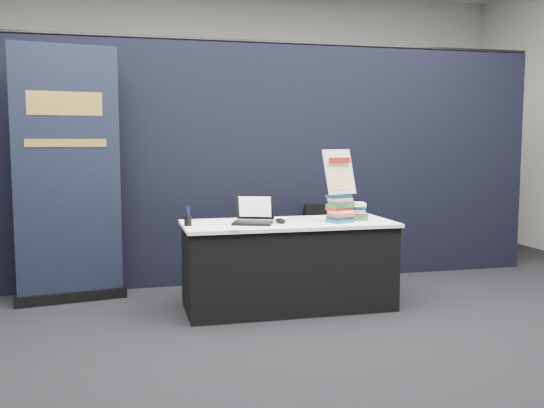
{
  "coord_description": "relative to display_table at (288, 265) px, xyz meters",
  "views": [
    {
      "loc": [
        -1.37,
        -4.4,
        1.44
      ],
      "look_at": [
        -0.14,
        0.55,
        0.91
      ],
      "focal_mm": 40.0,
      "sensor_mm": 36.0,
      "label": 1
    }
  ],
  "objects": [
    {
      "name": "floor",
      "position": [
        0.0,
        -0.55,
        -0.38
      ],
      "size": [
        8.0,
        8.0,
        0.0
      ],
      "primitive_type": "plane",
      "color": "black",
      "rests_on": "ground"
    },
    {
      "name": "wall_back",
      "position": [
        0.0,
        3.45,
        1.37
      ],
      "size": [
        8.0,
        0.02,
        3.5
      ],
      "primitive_type": "cube",
      "color": "#ACABA3",
      "rests_on": "floor"
    },
    {
      "name": "drape_partition",
      "position": [
        0.0,
        1.05,
        0.82
      ],
      "size": [
        6.0,
        0.08,
        2.4
      ],
      "primitive_type": "cube",
      "color": "black",
      "rests_on": "floor"
    },
    {
      "name": "display_table",
      "position": [
        0.0,
        0.0,
        0.0
      ],
      "size": [
        1.8,
        0.75,
        0.75
      ],
      "color": "black",
      "rests_on": "floor"
    },
    {
      "name": "laptop",
      "position": [
        -0.33,
        -0.03,
        0.43
      ],
      "size": [
        0.38,
        0.36,
        0.24
      ],
      "rotation": [
        0.0,
        0.0,
        -0.36
      ],
      "color": "black",
      "rests_on": "display_table"
    },
    {
      "name": "mouse",
      "position": [
        -0.09,
        -0.07,
        0.39
      ],
      "size": [
        0.11,
        0.14,
        0.04
      ],
      "primitive_type": "ellipsoid",
      "rotation": [
        0.0,
        0.0,
        0.23
      ],
      "color": "black",
      "rests_on": "display_table"
    },
    {
      "name": "brochure_left",
      "position": [
        -0.73,
        -0.23,
        0.38
      ],
      "size": [
        0.32,
        0.29,
        0.0
      ],
      "primitive_type": "cube",
      "rotation": [
        0.0,
        0.0,
        0.49
      ],
      "color": "white",
      "rests_on": "display_table"
    },
    {
      "name": "brochure_mid",
      "position": [
        -0.65,
        -0.24,
        0.38
      ],
      "size": [
        0.37,
        0.29,
        0.0
      ],
      "primitive_type": "cube",
      "rotation": [
        0.0,
        0.0,
        -0.17
      ],
      "color": "white",
      "rests_on": "display_table"
    },
    {
      "name": "brochure_right",
      "position": [
        -0.6,
        -0.02,
        0.38
      ],
      "size": [
        0.32,
        0.29,
        0.0
      ],
      "primitive_type": "cube",
      "rotation": [
        0.0,
        0.0,
        0.45
      ],
      "color": "silver",
      "rests_on": "display_table"
    },
    {
      "name": "pen_cup",
      "position": [
        -0.86,
        -0.04,
        0.41
      ],
      "size": [
        0.08,
        0.08,
        0.08
      ],
      "primitive_type": "cylinder",
      "rotation": [
        0.0,
        0.0,
        0.4
      ],
      "color": "black",
      "rests_on": "display_table"
    },
    {
      "name": "book_stack_tall",
      "position": [
        0.42,
        -0.12,
        0.49
      ],
      "size": [
        0.23,
        0.2,
        0.23
      ],
      "rotation": [
        0.0,
        0.0,
        0.33
      ],
      "color": "#1D6B6F",
      "rests_on": "display_table"
    },
    {
      "name": "book_stack_short",
      "position": [
        0.59,
        0.01,
        0.45
      ],
      "size": [
        0.24,
        0.2,
        0.15
      ],
      "rotation": [
        0.0,
        0.0,
        -0.2
      ],
      "color": "#228225",
      "rests_on": "display_table"
    },
    {
      "name": "info_sign",
      "position": [
        0.42,
        -0.09,
        0.8
      ],
      "size": [
        0.31,
        0.2,
        0.4
      ],
      "rotation": [
        0.0,
        0.0,
        0.34
      ],
      "color": "black",
      "rests_on": "book_stack_tall"
    },
    {
      "name": "pullup_banner",
      "position": [
        -1.84,
        0.65,
        0.63
      ],
      "size": [
        0.97,
        0.27,
        2.28
      ],
      "rotation": [
        0.0,
        0.0,
        0.18
      ],
      "color": "black",
      "rests_on": "floor"
    },
    {
      "name": "stacking_chair",
      "position": [
        0.59,
        0.78,
        0.07
      ],
      "size": [
        0.41,
        0.42,
        0.8
      ],
      "rotation": [
        0.0,
        0.0,
        0.15
      ],
      "color": "black",
      "rests_on": "floor"
    }
  ]
}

